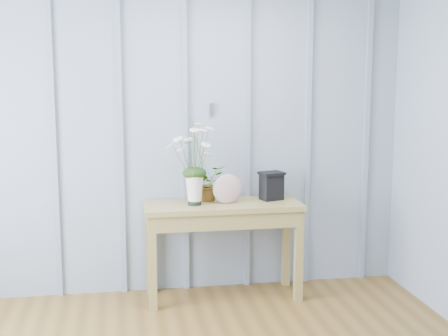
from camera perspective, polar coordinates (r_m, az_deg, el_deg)
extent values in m
cube|color=#8D9BB3|center=(4.88, -6.51, 2.94)|extent=(4.00, 0.01, 2.50)
cube|color=#A5A5AA|center=(4.90, -1.15, 5.37)|extent=(0.03, 0.01, 0.10)
cube|color=#7E8DA2|center=(4.89, -15.32, 2.68)|extent=(0.04, 0.03, 2.50)
cube|color=#7E8DA2|center=(4.86, -9.44, 2.86)|extent=(0.04, 0.03, 2.50)
cube|color=#7E8DA2|center=(4.89, -3.57, 3.00)|extent=(0.04, 0.03, 2.50)
cube|color=#7E8DA2|center=(4.97, 2.18, 3.11)|extent=(0.04, 0.03, 2.50)
cube|color=#7E8DA2|center=(5.10, 7.69, 3.18)|extent=(0.04, 0.03, 2.50)
cube|color=#7E8DA2|center=(5.27, 12.90, 3.23)|extent=(0.04, 0.03, 2.50)
cube|color=olive|center=(4.78, -0.10, -3.46)|extent=(1.20, 0.45, 0.04)
cube|color=olive|center=(4.80, -0.10, -4.39)|extent=(1.13, 0.42, 0.12)
cube|color=olive|center=(4.64, -6.57, -8.69)|extent=(0.06, 0.06, 0.71)
cube|color=olive|center=(4.83, 6.84, -8.00)|extent=(0.06, 0.06, 0.71)
cube|color=olive|center=(4.99, -6.81, -7.43)|extent=(0.06, 0.06, 0.71)
cube|color=olive|center=(5.16, 5.69, -6.85)|extent=(0.06, 0.06, 0.71)
cylinder|color=black|center=(4.71, -2.70, -3.01)|extent=(0.10, 0.10, 0.06)
cone|color=white|center=(4.69, -2.71, -1.87)|extent=(0.15, 0.15, 0.23)
ellipsoid|color=#16340F|center=(4.67, -2.72, -0.47)|extent=(0.18, 0.15, 0.10)
imported|color=#16340F|center=(4.84, -1.48, -1.39)|extent=(0.32, 0.31, 0.27)
ellipsoid|color=#8B5265|center=(4.74, 0.31, -1.92)|extent=(0.23, 0.07, 0.23)
cube|color=black|center=(4.89, 4.36, -1.76)|extent=(0.19, 0.16, 0.20)
cube|color=black|center=(4.87, 4.38, -0.48)|extent=(0.21, 0.19, 0.02)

